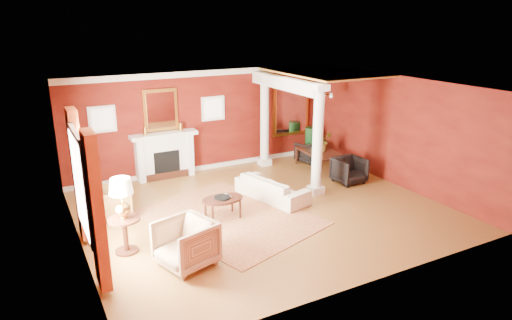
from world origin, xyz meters
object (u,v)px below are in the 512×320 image
side_table (122,203)px  dining_table (320,155)px  sofa (272,184)px  armchair_leopard (114,201)px  coffee_table (223,200)px  armchair_stripe (186,241)px

side_table → dining_table: side_table is taller
sofa → armchair_leopard: 3.74m
coffee_table → sofa: bearing=17.2°
sofa → armchair_stripe: 3.58m
dining_table → sofa: bearing=123.7°
armchair_leopard → armchair_stripe: armchair_stripe is taller
sofa → coffee_table: sofa is taller
sofa → armchair_stripe: bearing=109.3°
armchair_leopard → coffee_table: size_ratio=0.83×
armchair_stripe → side_table: 1.42m
sofa → dining_table: 2.75m
sofa → dining_table: dining_table is taller
armchair_stripe → coffee_table: bearing=120.7°
sofa → side_table: side_table is taller
side_table → dining_table: (6.22, 2.35, -0.56)m
armchair_leopard → side_table: side_table is taller
dining_table → side_table: bearing=115.5°
coffee_table → side_table: bearing=-166.5°
sofa → armchair_stripe: size_ratio=2.07×
armchair_stripe → side_table: bearing=-156.4°
armchair_stripe → coffee_table: armchair_stripe is taller
armchair_stripe → armchair_leopard: bearing=178.0°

